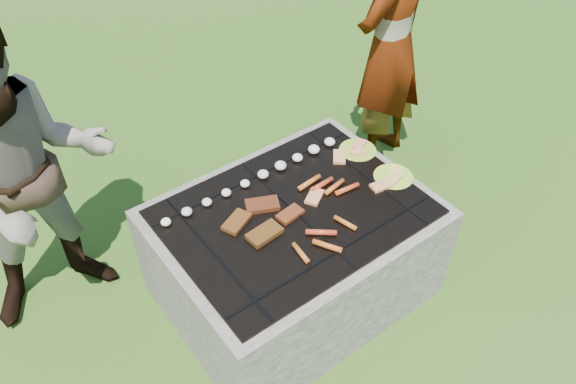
{
  "coord_description": "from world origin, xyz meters",
  "views": [
    {
      "loc": [
        -1.17,
        -1.5,
        2.52
      ],
      "look_at": [
        0.0,
        0.05,
        0.7
      ],
      "focal_mm": 35.0,
      "sensor_mm": 36.0,
      "label": 1
    }
  ],
  "objects_px": {
    "cook": "(391,47)",
    "bystander": "(31,180)",
    "plate_far": "(358,150)",
    "fire_pit": "(294,256)",
    "plate_near": "(393,177)"
  },
  "relations": [
    {
      "from": "fire_pit",
      "to": "plate_far",
      "type": "bearing_deg",
      "value": 16.46
    },
    {
      "from": "cook",
      "to": "bystander",
      "type": "relative_size",
      "value": 1.02
    },
    {
      "from": "plate_far",
      "to": "plate_near",
      "type": "bearing_deg",
      "value": -90.44
    },
    {
      "from": "cook",
      "to": "bystander",
      "type": "xyz_separation_m",
      "value": [
        -2.16,
        0.12,
        -0.01
      ]
    },
    {
      "from": "plate_far",
      "to": "fire_pit",
      "type": "bearing_deg",
      "value": -163.54
    },
    {
      "from": "plate_near",
      "to": "bystander",
      "type": "height_order",
      "value": "bystander"
    },
    {
      "from": "plate_far",
      "to": "bystander",
      "type": "height_order",
      "value": "bystander"
    },
    {
      "from": "fire_pit",
      "to": "cook",
      "type": "height_order",
      "value": "cook"
    },
    {
      "from": "bystander",
      "to": "plate_far",
      "type": "bearing_deg",
      "value": -15.02
    },
    {
      "from": "fire_pit",
      "to": "plate_near",
      "type": "relative_size",
      "value": 5.31
    },
    {
      "from": "plate_far",
      "to": "bystander",
      "type": "xyz_separation_m",
      "value": [
        -1.52,
        0.55,
        0.21
      ]
    },
    {
      "from": "plate_far",
      "to": "bystander",
      "type": "bearing_deg",
      "value": 160.16
    },
    {
      "from": "cook",
      "to": "plate_near",
      "type": "bearing_deg",
      "value": 35.35
    },
    {
      "from": "fire_pit",
      "to": "cook",
      "type": "distance_m",
      "value": 1.45
    },
    {
      "from": "plate_far",
      "to": "bystander",
      "type": "relative_size",
      "value": 0.13
    }
  ]
}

